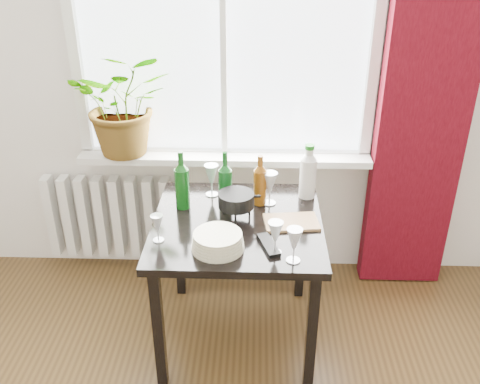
{
  "coord_description": "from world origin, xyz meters",
  "views": [
    {
      "loc": [
        0.19,
        -0.75,
        2.12
      ],
      "look_at": [
        0.11,
        1.55,
        0.91
      ],
      "focal_mm": 40.0,
      "sensor_mm": 36.0,
      "label": 1
    }
  ],
  "objects_px": {
    "wine_bottle_left": "(182,180)",
    "plate_stack": "(218,241)",
    "table": "(237,237)",
    "wineglass_back_left": "(212,180)",
    "wineglass_back_center": "(270,188)",
    "radiator": "(109,217)",
    "wine_bottle_right": "(225,179)",
    "bottle_amber": "(260,180)",
    "wineglass_front_left": "(158,228)",
    "potted_plant": "(125,103)",
    "cutting_board": "(291,222)",
    "wineglass_front_right": "(275,237)",
    "fondue_pot": "(236,206)",
    "cleaning_bottle": "(308,171)",
    "tv_remote": "(269,245)",
    "wineglass_far_right": "(294,245)"
  },
  "relations": [
    {
      "from": "table",
      "to": "wineglass_back_left",
      "type": "xyz_separation_m",
      "value": [
        -0.15,
        0.28,
        0.18
      ]
    },
    {
      "from": "wine_bottle_right",
      "to": "wineglass_back_left",
      "type": "relative_size",
      "value": 1.67
    },
    {
      "from": "wine_bottle_left",
      "to": "bottle_amber",
      "type": "height_order",
      "value": "wine_bottle_left"
    },
    {
      "from": "wine_bottle_right",
      "to": "cleaning_bottle",
      "type": "height_order",
      "value": "cleaning_bottle"
    },
    {
      "from": "fondue_pot",
      "to": "cutting_board",
      "type": "distance_m",
      "value": 0.29
    },
    {
      "from": "wine_bottle_right",
      "to": "plate_stack",
      "type": "bearing_deg",
      "value": -91.63
    },
    {
      "from": "wineglass_front_right",
      "to": "wineglass_back_center",
      "type": "height_order",
      "value": "wineglass_back_center"
    },
    {
      "from": "radiator",
      "to": "plate_stack",
      "type": "bearing_deg",
      "value": -48.77
    },
    {
      "from": "wineglass_front_right",
      "to": "wineglass_back_center",
      "type": "xyz_separation_m",
      "value": [
        -0.02,
        0.47,
        0.01
      ]
    },
    {
      "from": "table",
      "to": "fondue_pot",
      "type": "height_order",
      "value": "fondue_pot"
    },
    {
      "from": "plate_stack",
      "to": "fondue_pot",
      "type": "xyz_separation_m",
      "value": [
        0.07,
        0.28,
        0.03
      ]
    },
    {
      "from": "wine_bottle_left",
      "to": "cleaning_bottle",
      "type": "xyz_separation_m",
      "value": [
        0.66,
        0.14,
        -0.0
      ]
    },
    {
      "from": "potted_plant",
      "to": "tv_remote",
      "type": "relative_size",
      "value": 3.27
    },
    {
      "from": "wine_bottle_left",
      "to": "wineglass_back_center",
      "type": "bearing_deg",
      "value": 6.68
    },
    {
      "from": "wineglass_back_left",
      "to": "wineglass_front_right",
      "type": "bearing_deg",
      "value": -59.02
    },
    {
      "from": "table",
      "to": "wineglass_back_left",
      "type": "relative_size",
      "value": 4.61
    },
    {
      "from": "cleaning_bottle",
      "to": "wineglass_back_left",
      "type": "xyz_separation_m",
      "value": [
        -0.52,
        -0.0,
        -0.06
      ]
    },
    {
      "from": "radiator",
      "to": "cleaning_bottle",
      "type": "relative_size",
      "value": 2.57
    },
    {
      "from": "wineglass_front_right",
      "to": "cutting_board",
      "type": "height_order",
      "value": "wineglass_front_right"
    },
    {
      "from": "potted_plant",
      "to": "fondue_pot",
      "type": "xyz_separation_m",
      "value": [
        0.66,
        -0.57,
        -0.34
      ]
    },
    {
      "from": "radiator",
      "to": "plate_stack",
      "type": "xyz_separation_m",
      "value": [
        0.77,
        -0.88,
        0.4
      ]
    },
    {
      "from": "radiator",
      "to": "wine_bottle_right",
      "type": "height_order",
      "value": "wine_bottle_right"
    },
    {
      "from": "cleaning_bottle",
      "to": "wine_bottle_right",
      "type": "bearing_deg",
      "value": -165.33
    },
    {
      "from": "cutting_board",
      "to": "wineglass_back_left",
      "type": "bearing_deg",
      "value": 145.46
    },
    {
      "from": "cleaning_bottle",
      "to": "wineglass_back_center",
      "type": "height_order",
      "value": "cleaning_bottle"
    },
    {
      "from": "bottle_amber",
      "to": "wineglass_front_right",
      "type": "relative_size",
      "value": 1.7
    },
    {
      "from": "potted_plant",
      "to": "wineglass_far_right",
      "type": "distance_m",
      "value": 1.36
    },
    {
      "from": "wine_bottle_left",
      "to": "plate_stack",
      "type": "distance_m",
      "value": 0.46
    },
    {
      "from": "wine_bottle_right",
      "to": "cleaning_bottle",
      "type": "distance_m",
      "value": 0.45
    },
    {
      "from": "wineglass_front_left",
      "to": "table",
      "type": "bearing_deg",
      "value": 27.38
    },
    {
      "from": "wine_bottle_left",
      "to": "plate_stack",
      "type": "xyz_separation_m",
      "value": [
        0.21,
        -0.39,
        -0.12
      ]
    },
    {
      "from": "bottle_amber",
      "to": "wineglass_back_center",
      "type": "xyz_separation_m",
      "value": [
        0.05,
        0.0,
        -0.05
      ]
    },
    {
      "from": "wineglass_front_right",
      "to": "cleaning_bottle",
      "type": "bearing_deg",
      "value": 71.34
    },
    {
      "from": "plate_stack",
      "to": "fondue_pot",
      "type": "relative_size",
      "value": 1.18
    },
    {
      "from": "wineglass_front_left",
      "to": "plate_stack",
      "type": "relative_size",
      "value": 0.57
    },
    {
      "from": "wineglass_back_left",
      "to": "plate_stack",
      "type": "bearing_deg",
      "value": -82.43
    },
    {
      "from": "wineglass_back_left",
      "to": "tv_remote",
      "type": "xyz_separation_m",
      "value": [
        0.3,
        -0.5,
        -0.08
      ]
    },
    {
      "from": "radiator",
      "to": "potted_plant",
      "type": "height_order",
      "value": "potted_plant"
    },
    {
      "from": "potted_plant",
      "to": "cutting_board",
      "type": "relative_size",
      "value": 2.31
    },
    {
      "from": "cleaning_bottle",
      "to": "tv_remote",
      "type": "relative_size",
      "value": 1.65
    },
    {
      "from": "radiator",
      "to": "wineglass_back_left",
      "type": "xyz_separation_m",
      "value": [
        0.7,
        -0.35,
        0.45
      ]
    },
    {
      "from": "plate_stack",
      "to": "wineglass_far_right",
      "type": "bearing_deg",
      "value": -14.06
    },
    {
      "from": "wine_bottle_left",
      "to": "wineglass_front_right",
      "type": "distance_m",
      "value": 0.63
    },
    {
      "from": "wineglass_back_left",
      "to": "fondue_pot",
      "type": "distance_m",
      "value": 0.28
    },
    {
      "from": "plate_stack",
      "to": "tv_remote",
      "type": "bearing_deg",
      "value": 5.45
    },
    {
      "from": "bottle_amber",
      "to": "wineglass_front_left",
      "type": "relative_size",
      "value": 2.01
    },
    {
      "from": "wineglass_back_center",
      "to": "wineglass_front_left",
      "type": "xyz_separation_m",
      "value": [
        -0.53,
        -0.38,
        -0.02
      ]
    },
    {
      "from": "wineglass_front_left",
      "to": "wineglass_front_right",
      "type": "bearing_deg",
      "value": -8.69
    },
    {
      "from": "wineglass_back_left",
      "to": "plate_stack",
      "type": "xyz_separation_m",
      "value": [
        0.07,
        -0.53,
        -0.05
      ]
    },
    {
      "from": "bottle_amber",
      "to": "fondue_pot",
      "type": "relative_size",
      "value": 1.36
    }
  ]
}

